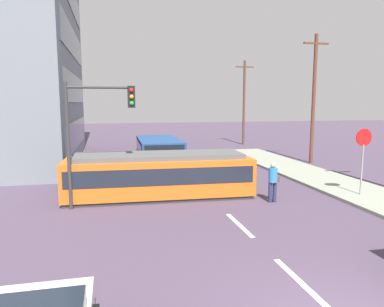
# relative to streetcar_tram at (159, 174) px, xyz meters

# --- Properties ---
(ground_plane) EXTENTS (120.00, 120.00, 0.00)m
(ground_plane) POSITION_rel_streetcar_tram_xyz_m (2.13, -0.34, -0.99)
(ground_plane) COLOR #4A3C50
(lane_stripe_1) EXTENTS (0.16, 2.40, 0.01)m
(lane_stripe_1) POSITION_rel_streetcar_tram_xyz_m (2.13, -8.34, -0.99)
(lane_stripe_1) COLOR silver
(lane_stripe_1) RESTS_ON ground
(lane_stripe_2) EXTENTS (0.16, 2.40, 0.01)m
(lane_stripe_2) POSITION_rel_streetcar_tram_xyz_m (2.13, -4.34, -0.99)
(lane_stripe_2) COLOR silver
(lane_stripe_2) RESTS_ON ground
(lane_stripe_3) EXTENTS (0.16, 2.40, 0.01)m
(lane_stripe_3) POSITION_rel_streetcar_tram_xyz_m (2.13, 6.00, -0.99)
(lane_stripe_3) COLOR silver
(lane_stripe_3) RESTS_ON ground
(lane_stripe_4) EXTENTS (0.16, 2.40, 0.01)m
(lane_stripe_4) POSITION_rel_streetcar_tram_xyz_m (2.13, 12.00, -0.99)
(lane_stripe_4) COLOR silver
(lane_stripe_4) RESTS_ON ground
(streetcar_tram) EXTENTS (8.16, 2.90, 1.92)m
(streetcar_tram) POSITION_rel_streetcar_tram_xyz_m (0.00, 0.00, 0.00)
(streetcar_tram) COLOR orange
(streetcar_tram) RESTS_ON ground
(city_bus) EXTENTS (2.63, 5.57, 1.87)m
(city_bus) POSITION_rel_streetcar_tram_xyz_m (0.93, 6.92, 0.08)
(city_bus) COLOR navy
(city_bus) RESTS_ON ground
(pedestrian_crossing) EXTENTS (0.51, 0.36, 1.67)m
(pedestrian_crossing) POSITION_rel_streetcar_tram_xyz_m (4.47, -1.96, -0.05)
(pedestrian_crossing) COLOR #282C4F
(pedestrian_crossing) RESTS_ON ground
(parked_sedan_mid) EXTENTS (2.12, 4.50, 1.19)m
(parked_sedan_mid) POSITION_rel_streetcar_tram_xyz_m (-3.26, 3.96, -0.37)
(parked_sedan_mid) COLOR #1E439A
(parked_sedan_mid) RESTS_ON ground
(stop_sign) EXTENTS (0.76, 0.07, 2.88)m
(stop_sign) POSITION_rel_streetcar_tram_xyz_m (8.55, -2.13, 1.20)
(stop_sign) COLOR gray
(stop_sign) RESTS_ON sidewalk_curb_right
(traffic_light_mast) EXTENTS (2.63, 0.33, 4.89)m
(traffic_light_mast) POSITION_rel_streetcar_tram_xyz_m (-2.58, -1.15, 2.43)
(traffic_light_mast) COLOR #333333
(traffic_light_mast) RESTS_ON ground
(utility_pole_mid) EXTENTS (1.80, 0.24, 8.61)m
(utility_pole_mid) POSITION_rel_streetcar_tram_xyz_m (11.40, 6.56, 3.50)
(utility_pole_mid) COLOR brown
(utility_pole_mid) RESTS_ON ground
(utility_pole_far) EXTENTS (1.80, 0.24, 8.18)m
(utility_pole_far) POSITION_rel_streetcar_tram_xyz_m (10.88, 18.12, 3.28)
(utility_pole_far) COLOR brown
(utility_pole_far) RESTS_ON ground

